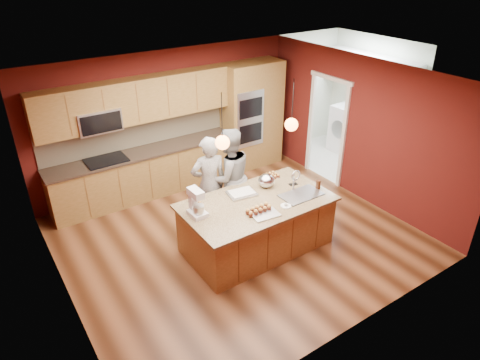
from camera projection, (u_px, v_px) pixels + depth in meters
floor at (237, 236)px, 7.30m from camera, size 5.50×5.50×0.00m
ceiling at (236, 79)px, 6.02m from camera, size 5.50×5.50×0.00m
wall_back at (167, 119)px, 8.49m from camera, size 5.50×0.00×5.50m
wall_front at (358, 246)px, 4.83m from camera, size 5.50×0.00×5.50m
wall_left at (52, 220)px, 5.31m from camera, size 0.00×5.00×5.00m
wall_right at (359, 129)px, 8.01m from camera, size 0.00×5.00×5.00m
cabinet_run at (142, 148)px, 8.14m from camera, size 3.74×0.64×2.30m
oven_column at (252, 115)px, 9.26m from camera, size 1.30×0.62×2.30m
doorway_trim at (326, 131)px, 8.73m from camera, size 0.08×1.11×2.20m
laundry_room at (371, 72)px, 9.39m from camera, size 2.60×2.70×2.70m
pendant_left at (222, 142)px, 5.80m from camera, size 0.20×0.20×0.80m
pendant_right at (291, 124)px, 6.40m from camera, size 0.20×0.20×0.80m
island at (258, 224)px, 6.85m from camera, size 2.35×1.32×1.24m
person_left at (209, 184)px, 7.15m from camera, size 0.69×0.52×1.71m
person_right at (229, 177)px, 7.33m from camera, size 0.89×0.71×1.75m
stand_mixer at (196, 204)px, 6.22m from camera, size 0.23×0.32×0.42m
sheet_cake at (242, 193)px, 6.82m from camera, size 0.48×0.39×0.05m
cooling_rack at (265, 214)px, 6.29m from camera, size 0.44×0.34×0.02m
mixing_bowl at (266, 181)px, 7.01m from camera, size 0.27×0.27×0.23m
plate at (286, 206)px, 6.51m from camera, size 0.17×0.17×0.01m
tumbler at (318, 184)px, 6.96m from camera, size 0.08×0.08×0.15m
phone at (293, 184)px, 7.12m from camera, size 0.16×0.10×0.01m
cupcakes_left at (195, 201)px, 6.58m from camera, size 0.15×0.23×0.07m
cupcakes_rack at (259, 209)px, 6.34m from camera, size 0.42×0.17×0.08m
cupcakes_right at (272, 175)px, 7.35m from camera, size 0.21×0.21×0.06m
washer at (368, 137)px, 9.80m from camera, size 0.68×0.70×1.06m
dryer at (349, 129)px, 10.21m from camera, size 0.72×0.74×1.10m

